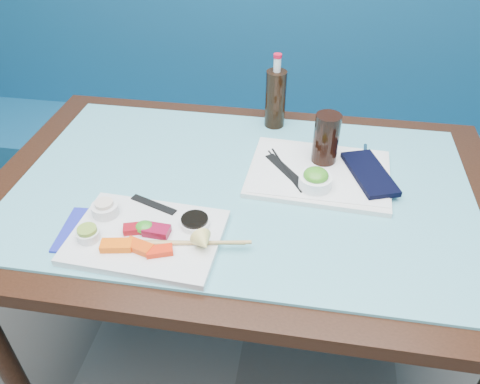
% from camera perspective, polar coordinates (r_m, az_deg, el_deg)
% --- Properties ---
extents(booth_bench, '(3.00, 0.56, 1.17)m').
position_cam_1_polar(booth_bench, '(2.17, 3.77, 6.04)').
color(booth_bench, navy).
rests_on(booth_bench, ground).
extents(dining_table, '(1.40, 0.90, 0.75)m').
position_cam_1_polar(dining_table, '(1.33, 0.30, -2.28)').
color(dining_table, black).
rests_on(dining_table, ground).
extents(glass_top, '(1.22, 0.76, 0.01)m').
position_cam_1_polar(glass_top, '(1.27, 0.31, 0.72)').
color(glass_top, '#5DADBB').
rests_on(glass_top, dining_table).
extents(sashimi_plate, '(0.36, 0.26, 0.02)m').
position_cam_1_polar(sashimi_plate, '(1.12, -11.32, -5.38)').
color(sashimi_plate, silver).
rests_on(sashimi_plate, glass_top).
extents(salmon_left, '(0.07, 0.05, 0.02)m').
position_cam_1_polar(salmon_left, '(1.09, -14.83, -6.32)').
color(salmon_left, '#FF5F0A').
rests_on(salmon_left, sashimi_plate).
extents(salmon_mid, '(0.07, 0.05, 0.02)m').
position_cam_1_polar(salmon_mid, '(1.08, -12.26, -6.52)').
color(salmon_mid, '#ED4509').
rests_on(salmon_mid, sashimi_plate).
extents(salmon_right, '(0.07, 0.05, 0.01)m').
position_cam_1_polar(salmon_right, '(1.06, -9.79, -7.10)').
color(salmon_right, red).
rests_on(salmon_right, sashimi_plate).
extents(tuna_left, '(0.06, 0.04, 0.02)m').
position_cam_1_polar(tuna_left, '(1.12, -12.79, -4.38)').
color(tuna_left, maroon).
rests_on(tuna_left, sashimi_plate).
extents(tuna_right, '(0.06, 0.04, 0.02)m').
position_cam_1_polar(tuna_right, '(1.11, -10.13, -4.67)').
color(tuna_right, maroon).
rests_on(tuna_right, sashimi_plate).
extents(seaweed_garnish, '(0.05, 0.05, 0.02)m').
position_cam_1_polar(seaweed_garnish, '(1.12, -11.53, -4.21)').
color(seaweed_garnish, '#2F8C20').
rests_on(seaweed_garnish, sashimi_plate).
extents(ramekin_wasabi, '(0.06, 0.06, 0.02)m').
position_cam_1_polar(ramekin_wasabi, '(1.13, -18.00, -4.99)').
color(ramekin_wasabi, white).
rests_on(ramekin_wasabi, sashimi_plate).
extents(wasabi_fill, '(0.05, 0.05, 0.01)m').
position_cam_1_polar(wasabi_fill, '(1.12, -18.16, -4.39)').
color(wasabi_fill, olive).
rests_on(wasabi_fill, ramekin_wasabi).
extents(ramekin_ginger, '(0.08, 0.08, 0.03)m').
position_cam_1_polar(ramekin_ginger, '(1.19, -16.10, -2.03)').
color(ramekin_ginger, silver).
rests_on(ramekin_ginger, sashimi_plate).
extents(ginger_fill, '(0.04, 0.04, 0.01)m').
position_cam_1_polar(ginger_fill, '(1.18, -16.25, -1.35)').
color(ginger_fill, beige).
rests_on(ginger_fill, ramekin_ginger).
extents(soy_dish, '(0.09, 0.09, 0.01)m').
position_cam_1_polar(soy_dish, '(1.12, -5.53, -3.71)').
color(soy_dish, white).
rests_on(soy_dish, sashimi_plate).
extents(soy_fill, '(0.08, 0.08, 0.01)m').
position_cam_1_polar(soy_fill, '(1.11, -5.56, -3.32)').
color(soy_fill, black).
rests_on(soy_fill, soy_dish).
extents(lemon_wedge, '(0.06, 0.06, 0.05)m').
position_cam_1_polar(lemon_wedge, '(1.04, -4.48, -6.13)').
color(lemon_wedge, '#DFCB6A').
rests_on(lemon_wedge, sashimi_plate).
extents(chopstick_sleeve, '(0.13, 0.06, 0.00)m').
position_cam_1_polar(chopstick_sleeve, '(1.19, -10.50, -1.50)').
color(chopstick_sleeve, black).
rests_on(chopstick_sleeve, sashimi_plate).
extents(wooden_chopstick_a, '(0.25, 0.04, 0.01)m').
position_cam_1_polar(wooden_chopstick_a, '(1.07, -6.08, -6.14)').
color(wooden_chopstick_a, '#9A8048').
rests_on(wooden_chopstick_a, sashimi_plate).
extents(wooden_chopstick_b, '(0.26, 0.06, 0.01)m').
position_cam_1_polar(wooden_chopstick_b, '(1.07, -5.56, -6.20)').
color(wooden_chopstick_b, tan).
rests_on(wooden_chopstick_b, sashimi_plate).
extents(serving_tray, '(0.40, 0.31, 0.01)m').
position_cam_1_polar(serving_tray, '(1.32, 9.59, 2.25)').
color(serving_tray, white).
rests_on(serving_tray, glass_top).
extents(paper_placemat, '(0.37, 0.27, 0.00)m').
position_cam_1_polar(paper_placemat, '(1.31, 9.62, 2.54)').
color(paper_placemat, white).
rests_on(paper_placemat, serving_tray).
extents(seaweed_bowl, '(0.11, 0.11, 0.04)m').
position_cam_1_polar(seaweed_bowl, '(1.24, 9.14, 1.23)').
color(seaweed_bowl, white).
rests_on(seaweed_bowl, serving_tray).
extents(seaweed_salad, '(0.08, 0.08, 0.03)m').
position_cam_1_polar(seaweed_salad, '(1.23, 9.25, 2.05)').
color(seaweed_salad, '#3F9121').
rests_on(seaweed_salad, seaweed_bowl).
extents(cola_glass, '(0.09, 0.09, 0.15)m').
position_cam_1_polar(cola_glass, '(1.32, 10.45, 6.41)').
color(cola_glass, black).
rests_on(cola_glass, serving_tray).
extents(navy_pouch, '(0.15, 0.22, 0.02)m').
position_cam_1_polar(navy_pouch, '(1.32, 15.49, 2.18)').
color(navy_pouch, black).
rests_on(navy_pouch, serving_tray).
extents(fork, '(0.02, 0.09, 0.01)m').
position_cam_1_polar(fork, '(1.41, 15.01, 4.60)').
color(fork, silver).
rests_on(fork, serving_tray).
extents(black_chopstick_a, '(0.10, 0.17, 0.01)m').
position_cam_1_polar(black_chopstick_a, '(1.30, 5.28, 2.78)').
color(black_chopstick_a, black).
rests_on(black_chopstick_a, serving_tray).
extents(black_chopstick_b, '(0.10, 0.20, 0.01)m').
position_cam_1_polar(black_chopstick_b, '(1.30, 5.63, 2.75)').
color(black_chopstick_b, black).
rests_on(black_chopstick_b, serving_tray).
extents(tray_sleeve, '(0.12, 0.15, 0.00)m').
position_cam_1_polar(tray_sleeve, '(1.30, 5.46, 2.75)').
color(tray_sleeve, black).
rests_on(tray_sleeve, serving_tray).
extents(cola_bottle_body, '(0.07, 0.07, 0.18)m').
position_cam_1_polar(cola_bottle_body, '(1.50, 4.35, 11.23)').
color(cola_bottle_body, black).
rests_on(cola_bottle_body, glass_top).
extents(cola_bottle_neck, '(0.03, 0.03, 0.04)m').
position_cam_1_polar(cola_bottle_neck, '(1.45, 4.56, 15.23)').
color(cola_bottle_neck, white).
rests_on(cola_bottle_neck, cola_bottle_body).
extents(cola_bottle_cap, '(0.03, 0.03, 0.01)m').
position_cam_1_polar(cola_bottle_cap, '(1.44, 4.62, 16.22)').
color(cola_bottle_cap, red).
rests_on(cola_bottle_cap, cola_bottle_neck).
extents(blue_napkin, '(0.17, 0.17, 0.01)m').
position_cam_1_polar(blue_napkin, '(1.18, -17.39, -4.56)').
color(blue_napkin, '#1C249A').
rests_on(blue_napkin, glass_top).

